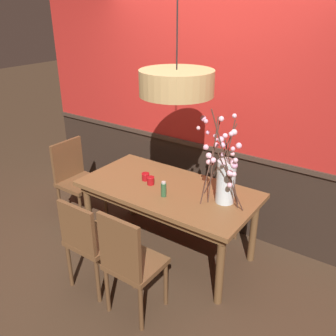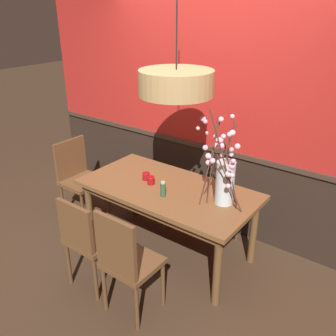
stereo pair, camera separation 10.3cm
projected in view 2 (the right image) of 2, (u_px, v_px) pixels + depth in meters
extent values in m
plane|color=#422D1E|center=(168.00, 250.00, 3.86)|extent=(24.00, 24.00, 0.00)
cube|color=#2D2119|center=(208.00, 184.00, 4.25)|extent=(4.67, 0.12, 0.92)
cube|color=#3E2E24|center=(210.00, 146.00, 4.04)|extent=(4.67, 0.14, 0.05)
cube|color=#B2231E|center=(215.00, 59.00, 3.66)|extent=(4.67, 0.12, 1.91)
cube|color=brown|center=(168.00, 189.00, 3.57)|extent=(1.73, 0.89, 0.04)
cube|color=brown|center=(168.00, 195.00, 3.59)|extent=(1.62, 0.78, 0.08)
cylinder|color=brown|center=(90.00, 213.00, 3.88)|extent=(0.07, 0.07, 0.70)
cylinder|color=brown|center=(217.00, 271.00, 3.04)|extent=(0.07, 0.07, 0.70)
cylinder|color=brown|center=(134.00, 188.00, 4.40)|extent=(0.07, 0.07, 0.70)
cylinder|color=brown|center=(253.00, 232.00, 3.56)|extent=(0.07, 0.07, 0.70)
cube|color=brown|center=(190.00, 179.00, 4.42)|extent=(0.45, 0.45, 0.04)
cube|color=brown|center=(200.00, 155.00, 4.44)|extent=(0.39, 0.07, 0.45)
cylinder|color=brown|center=(191.00, 206.00, 4.29)|extent=(0.04, 0.04, 0.42)
cylinder|color=brown|center=(169.00, 196.00, 4.50)|extent=(0.04, 0.04, 0.42)
cylinder|color=brown|center=(210.00, 195.00, 4.53)|extent=(0.04, 0.04, 0.42)
cylinder|color=brown|center=(188.00, 186.00, 4.74)|extent=(0.04, 0.04, 0.42)
cube|color=brown|center=(83.00, 182.00, 4.33)|extent=(0.43, 0.46, 0.04)
cube|color=brown|center=(71.00, 158.00, 4.34)|extent=(0.04, 0.43, 0.46)
cylinder|color=brown|center=(108.00, 197.00, 4.48)|extent=(0.04, 0.04, 0.43)
cylinder|color=brown|center=(83.00, 210.00, 4.19)|extent=(0.04, 0.04, 0.43)
cylinder|color=brown|center=(88.00, 189.00, 4.68)|extent=(0.04, 0.04, 0.43)
cylinder|color=brown|center=(62.00, 201.00, 4.39)|extent=(0.04, 0.04, 0.43)
cube|color=brown|center=(95.00, 238.00, 3.26)|extent=(0.41, 0.42, 0.04)
cube|color=brown|center=(75.00, 226.00, 3.02)|extent=(0.39, 0.04, 0.41)
cylinder|color=brown|center=(98.00, 244.00, 3.59)|extent=(0.04, 0.04, 0.45)
cylinder|color=brown|center=(124.00, 258.00, 3.40)|extent=(0.04, 0.04, 0.45)
cylinder|color=brown|center=(69.00, 263.00, 3.32)|extent=(0.04, 0.04, 0.45)
cylinder|color=brown|center=(96.00, 279.00, 3.13)|extent=(0.04, 0.04, 0.45)
cube|color=brown|center=(231.00, 193.00, 4.06)|extent=(0.43, 0.43, 0.04)
cube|color=brown|center=(239.00, 167.00, 4.10)|extent=(0.39, 0.06, 0.45)
cylinder|color=brown|center=(237.00, 223.00, 3.94)|extent=(0.04, 0.04, 0.43)
cylinder|color=brown|center=(209.00, 214.00, 4.12)|extent=(0.04, 0.04, 0.43)
cylinder|color=brown|center=(249.00, 209.00, 4.20)|extent=(0.04, 0.04, 0.43)
cylinder|color=brown|center=(222.00, 201.00, 4.38)|extent=(0.04, 0.04, 0.43)
cube|color=brown|center=(133.00, 263.00, 2.96)|extent=(0.42, 0.40, 0.04)
cube|color=brown|center=(115.00, 247.00, 2.72)|extent=(0.39, 0.04, 0.49)
cylinder|color=brown|center=(131.00, 267.00, 3.28)|extent=(0.04, 0.04, 0.44)
cylinder|color=brown|center=(163.00, 284.00, 3.09)|extent=(0.04, 0.04, 0.44)
cylinder|color=brown|center=(104.00, 289.00, 3.04)|extent=(0.04, 0.04, 0.44)
cylinder|color=brown|center=(137.00, 308.00, 2.84)|extent=(0.04, 0.04, 0.44)
cylinder|color=silver|center=(225.00, 183.00, 3.21)|extent=(0.17, 0.17, 0.40)
cylinder|color=silver|center=(224.00, 198.00, 3.27)|extent=(0.15, 0.15, 0.09)
cylinder|color=#472D23|center=(220.00, 160.00, 3.32)|extent=(0.20, 0.22, 0.66)
sphere|color=#FAB5CF|center=(215.00, 136.00, 3.30)|extent=(0.03, 0.03, 0.03)
sphere|color=#EBAED2|center=(216.00, 140.00, 3.30)|extent=(0.03, 0.03, 0.03)
sphere|color=#EDA7C7|center=(216.00, 145.00, 3.29)|extent=(0.05, 0.05, 0.05)
cylinder|color=#472D23|center=(212.00, 161.00, 3.21)|extent=(0.07, 0.22, 0.74)
sphere|color=#FDBCD2|center=(210.00, 157.00, 3.22)|extent=(0.03, 0.03, 0.03)
sphere|color=#EFA9CE|center=(207.00, 133.00, 3.16)|extent=(0.04, 0.04, 0.04)
sphere|color=#F9AAC3|center=(205.00, 122.00, 3.10)|extent=(0.04, 0.04, 0.04)
sphere|color=#FCA9CD|center=(203.00, 119.00, 3.14)|extent=(0.05, 0.05, 0.05)
sphere|color=#F2B6CE|center=(213.00, 161.00, 3.17)|extent=(0.05, 0.05, 0.05)
sphere|color=#EBB0D2|center=(211.00, 161.00, 3.19)|extent=(0.04, 0.04, 0.04)
cylinder|color=#472D23|center=(229.00, 184.00, 3.03)|extent=(0.21, 0.16, 0.54)
sphere|color=#E8ADC0|center=(233.00, 161.00, 2.79)|extent=(0.04, 0.04, 0.04)
sphere|color=beige|center=(231.00, 166.00, 2.85)|extent=(0.04, 0.04, 0.04)
sphere|color=#E6B1C6|center=(228.00, 186.00, 3.03)|extent=(0.04, 0.04, 0.04)
sphere|color=#F4BBCF|center=(228.00, 174.00, 2.95)|extent=(0.05, 0.05, 0.05)
sphere|color=silver|center=(232.00, 175.00, 2.93)|extent=(0.04, 0.04, 0.04)
sphere|color=#E8A5CE|center=(232.00, 166.00, 2.85)|extent=(0.05, 0.05, 0.05)
cylinder|color=#472D23|center=(224.00, 162.00, 3.00)|extent=(0.24, 0.18, 0.89)
sphere|color=#E5B3CC|center=(222.00, 165.00, 3.02)|extent=(0.03, 0.03, 0.03)
sphere|color=#E5B1CA|center=(229.00, 135.00, 2.77)|extent=(0.04, 0.04, 0.04)
sphere|color=#E5A7BA|center=(232.00, 116.00, 2.67)|extent=(0.04, 0.04, 0.04)
sphere|color=#FCB3CC|center=(223.00, 136.00, 2.83)|extent=(0.04, 0.04, 0.04)
sphere|color=#F3BDC6|center=(232.00, 133.00, 2.80)|extent=(0.05, 0.05, 0.05)
cylinder|color=#472D23|center=(231.00, 174.00, 3.10)|extent=(0.13, 0.12, 0.62)
sphere|color=#F9B1D0|center=(232.00, 164.00, 3.07)|extent=(0.05, 0.05, 0.05)
sphere|color=#F4ADC7|center=(237.00, 147.00, 2.90)|extent=(0.05, 0.05, 0.05)
sphere|color=#F3B7C4|center=(231.00, 155.00, 2.98)|extent=(0.04, 0.04, 0.04)
sphere|color=#F1A8BC|center=(232.00, 150.00, 2.94)|extent=(0.04, 0.04, 0.04)
cylinder|color=#472D23|center=(209.00, 164.00, 3.21)|extent=(0.01, 0.29, 0.70)
sphere|color=#F5A5BB|center=(211.00, 163.00, 3.24)|extent=(0.05, 0.05, 0.05)
sphere|color=#F9B2BF|center=(208.00, 163.00, 3.24)|extent=(0.05, 0.05, 0.05)
sphere|color=#F4A9BD|center=(206.00, 148.00, 3.17)|extent=(0.03, 0.03, 0.03)
sphere|color=#F5BECA|center=(198.00, 128.00, 3.17)|extent=(0.03, 0.03, 0.03)
sphere|color=#F2BED1|center=(208.00, 156.00, 3.23)|extent=(0.05, 0.05, 0.05)
sphere|color=#F9AEC6|center=(205.00, 148.00, 3.17)|extent=(0.05, 0.05, 0.05)
cylinder|color=#472D23|center=(225.00, 162.00, 3.19)|extent=(0.07, 0.13, 0.74)
sphere|color=#FEAFC0|center=(221.00, 119.00, 3.11)|extent=(0.05, 0.05, 0.05)
sphere|color=#E7AFCA|center=(222.00, 155.00, 3.16)|extent=(0.04, 0.04, 0.04)
sphere|color=#E5ABC2|center=(221.00, 140.00, 3.13)|extent=(0.05, 0.05, 0.05)
sphere|color=#F6ADCF|center=(222.00, 146.00, 3.15)|extent=(0.05, 0.05, 0.05)
cylinder|color=#9E0F14|center=(146.00, 176.00, 3.70)|extent=(0.08, 0.08, 0.08)
torus|color=red|center=(146.00, 173.00, 3.68)|extent=(0.08, 0.08, 0.01)
cylinder|color=silver|center=(146.00, 177.00, 3.70)|extent=(0.05, 0.05, 0.04)
cylinder|color=#9E0F14|center=(151.00, 180.00, 3.60)|extent=(0.07, 0.07, 0.08)
torus|color=red|center=(151.00, 177.00, 3.59)|extent=(0.08, 0.08, 0.01)
cylinder|color=silver|center=(151.00, 182.00, 3.61)|extent=(0.05, 0.05, 0.04)
cylinder|color=#2D5633|center=(163.00, 190.00, 3.37)|extent=(0.05, 0.05, 0.13)
cylinder|color=beige|center=(163.00, 183.00, 3.34)|extent=(0.04, 0.04, 0.02)
cylinder|color=tan|center=(176.00, 83.00, 3.01)|extent=(0.63, 0.63, 0.21)
sphere|color=#F9EAB7|center=(176.00, 87.00, 3.03)|extent=(0.14, 0.14, 0.14)
cylinder|color=black|center=(177.00, 7.00, 2.78)|extent=(0.01, 0.01, 0.94)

